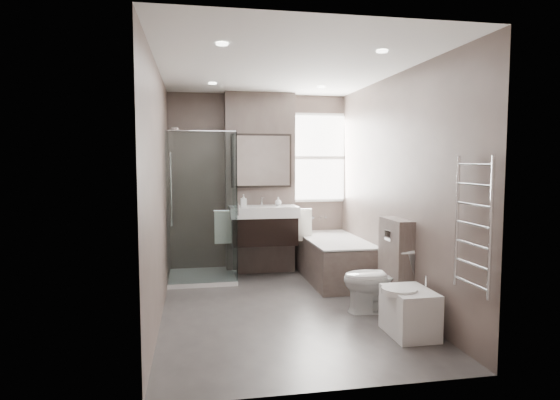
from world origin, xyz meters
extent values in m
cube|color=#45413F|center=(0.00, 0.00, -0.03)|extent=(2.65, 3.85, 0.05)
cube|color=silver|center=(0.00, 0.00, 2.62)|extent=(2.65, 3.85, 0.05)
cube|color=brown|center=(0.00, 1.92, 1.30)|extent=(2.65, 0.05, 2.60)
cube|color=brown|center=(0.00, -1.92, 1.30)|extent=(2.65, 0.05, 2.60)
cube|color=brown|center=(-1.32, 0.00, 1.30)|extent=(0.05, 3.85, 2.60)
cube|color=brown|center=(1.32, 0.00, 1.30)|extent=(0.05, 3.85, 2.60)
cube|color=brown|center=(0.00, 1.77, 1.30)|extent=(1.00, 0.25, 2.60)
cube|color=black|center=(0.00, 1.42, 0.66)|extent=(0.90, 0.45, 0.38)
cube|color=white|center=(0.00, 1.42, 0.92)|extent=(0.95, 0.47, 0.15)
cylinder|color=silver|center=(0.00, 1.59, 1.06)|extent=(0.03, 0.03, 0.12)
cylinder|color=silver|center=(0.00, 1.53, 1.11)|extent=(0.02, 0.12, 0.02)
cube|color=black|center=(0.00, 1.62, 1.63)|extent=(0.86, 0.06, 0.76)
cube|color=white|center=(0.00, 1.58, 1.63)|extent=(0.80, 0.02, 0.70)
cube|color=white|center=(-0.56, 1.40, 0.72)|extent=(0.24, 0.06, 0.44)
cube|color=white|center=(0.56, 1.40, 0.72)|extent=(0.24, 0.06, 0.44)
cube|color=white|center=(-0.85, 1.45, 0.03)|extent=(0.90, 0.90, 0.06)
cube|color=white|center=(-0.85, 1.01, 1.03)|extent=(0.88, 0.01, 1.94)
cube|color=white|center=(-0.41, 1.45, 1.03)|extent=(0.01, 0.88, 1.94)
cylinder|color=silver|center=(-1.25, 1.45, 1.25)|extent=(0.02, 0.02, 1.00)
cube|color=brown|center=(0.93, 1.10, 0.28)|extent=(0.75, 1.60, 0.55)
cube|color=white|center=(0.93, 1.10, 0.56)|extent=(0.75, 1.60, 0.03)
cube|color=white|center=(0.93, 1.10, 0.49)|extent=(0.61, 1.42, 0.12)
cube|color=white|center=(0.90, 1.88, 1.67)|extent=(0.98, 0.04, 1.33)
cube|color=white|center=(0.90, 1.85, 1.67)|extent=(0.90, 0.01, 1.25)
cube|color=white|center=(0.90, 1.85, 1.68)|extent=(0.90, 0.01, 0.05)
imported|color=white|center=(0.97, -0.30, 0.36)|extent=(0.75, 0.48, 0.72)
cube|color=brown|center=(1.21, -0.25, 0.50)|extent=(0.18, 0.55, 1.00)
cube|color=silver|center=(1.11, -0.25, 0.82)|extent=(0.01, 0.16, 0.11)
cube|color=white|center=(1.02, -1.00, 0.22)|extent=(0.39, 0.54, 0.43)
cylinder|color=white|center=(0.91, -1.00, 0.43)|extent=(0.32, 0.32, 0.05)
cylinder|color=silver|center=(1.18, -1.00, 0.51)|extent=(0.02, 0.02, 0.10)
cylinder|color=silver|center=(1.25, -1.83, 1.12)|extent=(0.03, 0.03, 1.10)
cylinder|color=silver|center=(1.25, -1.37, 1.12)|extent=(0.03, 0.03, 1.10)
cube|color=silver|center=(1.25, -1.60, 1.12)|extent=(0.02, 0.46, 1.00)
imported|color=white|center=(-0.28, 1.42, 1.08)|extent=(0.08, 0.08, 0.17)
imported|color=white|center=(0.22, 1.49, 1.06)|extent=(0.09, 0.09, 0.12)
camera|label=1|loc=(-0.95, -4.97, 1.63)|focal=30.00mm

